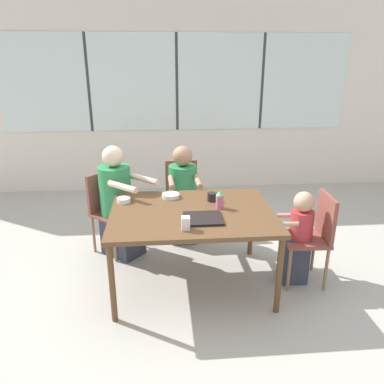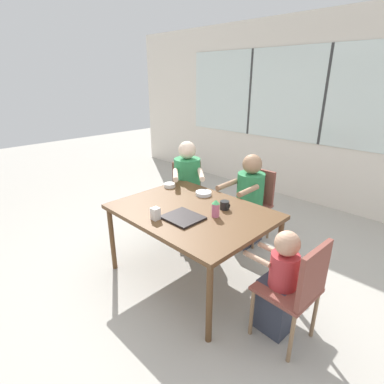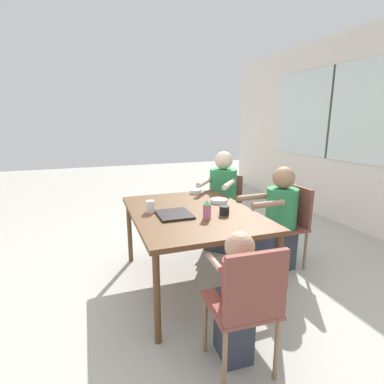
{
  "view_description": "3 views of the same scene",
  "coord_description": "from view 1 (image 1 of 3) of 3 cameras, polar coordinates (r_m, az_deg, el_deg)",
  "views": [
    {
      "loc": [
        -0.26,
        -3.07,
        2.05
      ],
      "look_at": [
        0.0,
        0.0,
        0.92
      ],
      "focal_mm": 35.0,
      "sensor_mm": 36.0,
      "label": 1
    },
    {
      "loc": [
        1.83,
        -1.84,
        1.92
      ],
      "look_at": [
        0.0,
        0.0,
        0.92
      ],
      "focal_mm": 28.0,
      "sensor_mm": 36.0,
      "label": 2
    },
    {
      "loc": [
        2.5,
        -0.88,
        1.57
      ],
      "look_at": [
        0.0,
        0.0,
        0.92
      ],
      "focal_mm": 28.0,
      "sensor_mm": 36.0,
      "label": 3
    }
  ],
  "objects": [
    {
      "name": "person_man_blue_shirt",
      "position": [
        4.33,
        -1.37,
        -0.89
      ],
      "size": [
        0.36,
        0.61,
        1.1
      ],
      "rotation": [
        0.0,
        0.0,
        -3.12
      ],
      "color": "#333847",
      "rests_on": "ground_plane"
    },
    {
      "name": "milk_carton_small",
      "position": [
        2.97,
        -0.97,
        -4.78
      ],
      "size": [
        0.07,
        0.07,
        0.11
      ],
      "color": "silver",
      "rests_on": "dining_table"
    },
    {
      "name": "bowl_white_shallow",
      "position": [
        3.66,
        -3.27,
        -0.54
      ],
      "size": [
        0.17,
        0.17,
        0.04
      ],
      "color": "silver",
      "rests_on": "dining_table"
    },
    {
      "name": "coffee_mug",
      "position": [
        3.56,
        3.09,
        -0.74
      ],
      "size": [
        0.09,
        0.09,
        0.08
      ],
      "color": "black",
      "rests_on": "dining_table"
    },
    {
      "name": "dining_table",
      "position": [
        3.37,
        0.0,
        -3.79
      ],
      "size": [
        1.45,
        1.09,
        0.74
      ],
      "color": "brown",
      "rests_on": "ground_plane"
    },
    {
      "name": "bowl_cereal",
      "position": [
        3.59,
        -10.36,
        -1.21
      ],
      "size": [
        0.13,
        0.13,
        0.04
      ],
      "color": "white",
      "rests_on": "dining_table"
    },
    {
      "name": "person_toddler",
      "position": [
        3.64,
        15.73,
        -7.07
      ],
      "size": [
        0.41,
        0.24,
        0.91
      ],
      "rotation": [
        0.0,
        0.0,
        1.52
      ],
      "color": "#333847",
      "rests_on": "ground_plane"
    },
    {
      "name": "chair_for_man_blue_shirt",
      "position": [
        4.48,
        -1.55,
        0.2
      ],
      "size": [
        0.41,
        0.41,
        0.88
      ],
      "rotation": [
        0.0,
        0.0,
        -3.12
      ],
      "color": "brown",
      "rests_on": "ground_plane"
    },
    {
      "name": "person_woman_green_shirt",
      "position": [
        4.04,
        -11.11,
        -2.27
      ],
      "size": [
        0.66,
        0.64,
        1.2
      ],
      "rotation": [
        0.0,
        0.0,
        -2.3
      ],
      "color": "#333847",
      "rests_on": "ground_plane"
    },
    {
      "name": "chair_for_woman_green_shirt",
      "position": [
        4.16,
        -12.64,
        -1.91
      ],
      "size": [
        0.56,
        0.56,
        0.88
      ],
      "rotation": [
        0.0,
        0.0,
        -2.3
      ],
      "color": "brown",
      "rests_on": "ground_plane"
    },
    {
      "name": "sippy_cup",
      "position": [
        3.38,
        4.24,
        -1.16
      ],
      "size": [
        0.07,
        0.07,
        0.16
      ],
      "color": "#CC668C",
      "rests_on": "dining_table"
    },
    {
      "name": "chair_for_toddler",
      "position": [
        3.65,
        18.23,
        -5.65
      ],
      "size": [
        0.42,
        0.42,
        0.88
      ],
      "rotation": [
        0.0,
        0.0,
        1.52
      ],
      "color": "brown",
      "rests_on": "ground_plane"
    },
    {
      "name": "food_tray_dark",
      "position": [
        3.17,
        1.7,
        -4.05
      ],
      "size": [
        0.32,
        0.29,
        0.02
      ],
      "color": "black",
      "rests_on": "dining_table"
    },
    {
      "name": "wall_back_with_windows",
      "position": [
        5.88,
        -2.31,
        14.0
      ],
      "size": [
        8.4,
        0.08,
        2.8
      ],
      "color": "silver",
      "rests_on": "ground_plane"
    },
    {
      "name": "ground_plane",
      "position": [
        3.7,
        0.0,
        -13.55
      ],
      "size": [
        16.0,
        16.0,
        0.0
      ],
      "primitive_type": "plane",
      "color": "#B2ADA3"
    }
  ]
}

